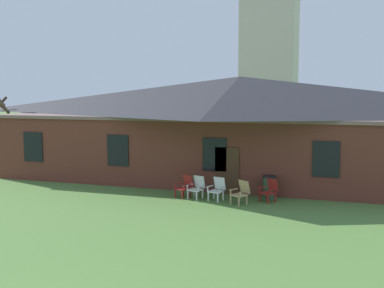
# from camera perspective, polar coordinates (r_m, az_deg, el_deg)

# --- Properties ---
(brick_building) EXTENTS (24.96, 10.40, 5.38)m
(brick_building) POSITION_cam_1_polar(r_m,az_deg,el_deg) (25.84, 5.74, 2.26)
(brick_building) COLOR brown
(brick_building) RESTS_ON ground
(dome_tower) EXTENTS (5.18, 5.18, 19.28)m
(dome_tower) POSITION_cam_1_polar(r_m,az_deg,el_deg) (44.66, 9.38, 11.65)
(dome_tower) COLOR beige
(dome_tower) RESTS_ON ground
(lawn_chair_by_porch) EXTENTS (0.83, 0.86, 0.96)m
(lawn_chair_by_porch) POSITION_cam_1_polar(r_m,az_deg,el_deg) (20.48, -0.88, -5.06)
(lawn_chair_by_porch) COLOR maroon
(lawn_chair_by_porch) RESTS_ON ground
(lawn_chair_near_door) EXTENTS (0.75, 0.81, 0.96)m
(lawn_chair_near_door) POSITION_cam_1_polar(r_m,az_deg,el_deg) (20.24, 0.60, -5.19)
(lawn_chair_near_door) COLOR silver
(lawn_chair_near_door) RESTS_ON ground
(lawn_chair_left_end) EXTENTS (0.74, 0.79, 0.96)m
(lawn_chair_left_end) POSITION_cam_1_polar(r_m,az_deg,el_deg) (19.95, 3.09, -5.37)
(lawn_chair_left_end) COLOR white
(lawn_chair_left_end) RESTS_ON ground
(lawn_chair_middle) EXTENTS (0.84, 0.87, 0.96)m
(lawn_chair_middle) POSITION_cam_1_polar(r_m,az_deg,el_deg) (19.32, 5.95, -5.78)
(lawn_chair_middle) COLOR tan
(lawn_chair_middle) RESTS_ON ground
(lawn_chair_right_end) EXTENTS (0.84, 0.87, 0.96)m
(lawn_chair_right_end) POSITION_cam_1_polar(r_m,az_deg,el_deg) (19.87, 9.36, -5.49)
(lawn_chair_right_end) COLOR maroon
(lawn_chair_right_end) RESTS_ON ground
(trash_bin) EXTENTS (0.56, 0.56, 0.98)m
(trash_bin) POSITION_cam_1_polar(r_m,az_deg,el_deg) (20.51, 9.29, -5.14)
(trash_bin) COLOR #335638
(trash_bin) RESTS_ON ground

